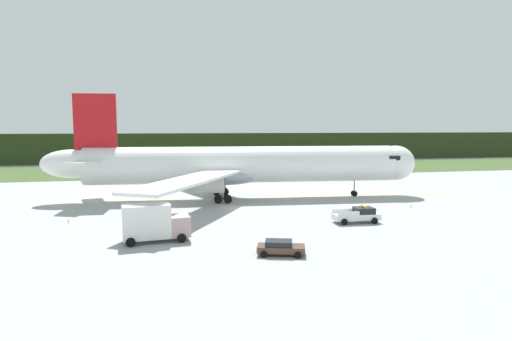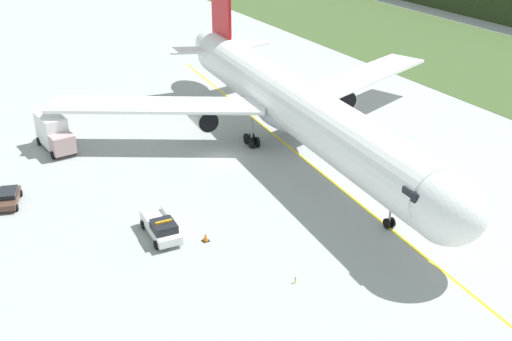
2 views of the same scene
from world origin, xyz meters
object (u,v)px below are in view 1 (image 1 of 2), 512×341
Objects in this scene: staff_car at (280,247)px; apron_cone at (365,214)px; catering_truck at (153,222)px; airliner at (240,165)px; ops_pickup_truck at (358,215)px.

apron_cone is at bearing 42.48° from staff_car.
catering_truck is 13.05m from staff_car.
airliner is at bearing 128.61° from apron_cone.
staff_car is (11.09, -6.76, -1.25)m from catering_truck.
airliner is at bearing 118.99° from ops_pickup_truck.
ops_pickup_truck is at bearing -128.31° from apron_cone.
catering_truck reaches higher than ops_pickup_truck.
airliner is 12.95× the size of staff_car.
catering_truck reaches higher than staff_car.
catering_truck is 9.31× the size of apron_cone.
airliner is 22.72m from ops_pickup_truck.
catering_truck is at bearing -171.00° from ops_pickup_truck.
ops_pickup_truck is 1.22× the size of staff_car.
apron_cone is at bearing 51.69° from ops_pickup_truck.
ops_pickup_truck is at bearing 40.32° from staff_car.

